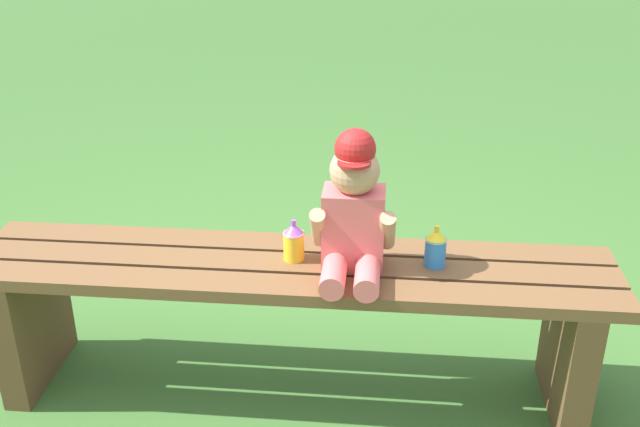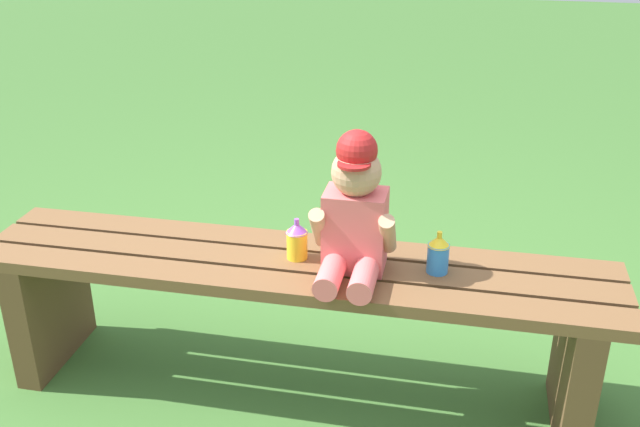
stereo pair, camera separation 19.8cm
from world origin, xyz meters
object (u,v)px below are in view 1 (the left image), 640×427
at_px(child_figure, 353,211).
at_px(sippy_cup_left, 294,241).
at_px(sippy_cup_right, 436,247).
at_px(park_bench, 292,302).

bearing_deg(child_figure, sippy_cup_left, 166.83).
bearing_deg(sippy_cup_right, park_bench, -177.46).
distance_m(park_bench, sippy_cup_left, 0.19).
bearing_deg(sippy_cup_right, sippy_cup_left, 180.00).
xyz_separation_m(sippy_cup_left, sippy_cup_right, (0.40, 0.00, 0.00)).
xyz_separation_m(park_bench, sippy_cup_right, (0.41, 0.02, 0.19)).
bearing_deg(sippy_cup_left, park_bench, -111.06).
distance_m(sippy_cup_left, sippy_cup_right, 0.40).
bearing_deg(park_bench, sippy_cup_right, 2.54).
relative_size(park_bench, sippy_cup_right, 14.99).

